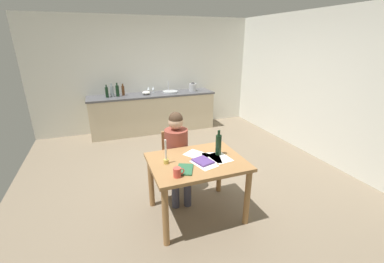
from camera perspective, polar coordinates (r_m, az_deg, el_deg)
The scene contains 25 objects.
ground_plane at distance 4.24m, azimuth -1.87°, elevation -9.75°, with size 5.20×5.20×0.04m, color #7A6B56.
wall_back at distance 6.24m, azimuth -9.87°, elevation 12.63°, with size 5.20×0.12×2.60m, color silver.
wall_right at distance 5.18m, azimuth 26.72°, elevation 9.28°, with size 0.12×5.20×2.60m, color silver.
kitchen_counter at distance 6.07m, azimuth -8.74°, elevation 4.27°, with size 2.90×0.64×0.90m.
dining_table at distance 3.03m, azimuth 1.09°, elevation -8.62°, with size 1.10×0.85×0.76m.
chair_at_table at distance 3.65m, azimuth -3.73°, elevation -6.14°, with size 0.45×0.45×0.86m.
person_seated at distance 3.43m, azimuth -3.39°, elevation -4.23°, with size 0.38×0.62×1.19m.
coffee_mug at distance 2.63m, azimuth -3.31°, elevation -9.23°, with size 0.12×0.08×0.10m.
candlestick at distance 2.88m, azimuth -5.94°, elevation -5.75°, with size 0.06×0.06×0.29m.
book_magazine at distance 2.77m, azimuth -1.62°, elevation -8.58°, with size 0.17×0.25×0.02m, color #2B613E.
book_cookery at distance 2.93m, azimuth 2.50°, elevation -6.74°, with size 0.18×0.22×0.02m, color #583B83.
paper_letter at distance 2.90m, azimuth 2.77°, elevation -7.28°, with size 0.21×0.30×0.00m, color white.
paper_bill at distance 3.06m, azimuth 6.33°, elevation -5.91°, with size 0.21×0.30×0.00m, color white.
paper_envelope at distance 3.11m, azimuth 1.16°, elevation -5.28°, with size 0.21×0.30×0.00m, color white.
paper_receipt at distance 3.04m, azimuth 4.48°, elevation -5.97°, with size 0.21×0.30×0.00m, color white.
wine_bottle_on_table at distance 3.08m, azimuth 6.03°, elevation -2.96°, with size 0.07×0.07×0.32m.
sink_unit at distance 6.06m, azimuth -4.97°, elevation 9.00°, with size 0.36×0.36×0.24m.
bottle_oil at distance 5.82m, azimuth -18.78°, elevation 8.49°, with size 0.07×0.07×0.28m.
bottle_vinegar at distance 5.86m, azimuth -17.71°, elevation 8.72°, with size 0.08×0.08×0.29m.
bottle_wine_red at distance 5.85m, azimuth -16.58°, elevation 8.88°, with size 0.07×0.07×0.30m.
bottle_sauce at distance 5.94m, azimuth -15.39°, elevation 9.00°, with size 0.06×0.06×0.26m.
mixing_bowl at distance 5.92m, azimuth -10.34°, elevation 8.67°, with size 0.18×0.18×0.08m, color white.
stovetop_kettle at distance 6.21m, azimuth 0.17°, elevation 10.07°, with size 0.18×0.18×0.22m.
wine_glass_near_sink at distance 6.10m, azimuth -8.79°, elevation 9.73°, with size 0.07×0.07×0.15m.
wine_glass_by_kettle at distance 6.07m, azimuth -9.88°, elevation 9.63°, with size 0.07×0.07×0.15m.
Camera 1 is at (-1.15, -3.48, 2.10)m, focal length 23.49 mm.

